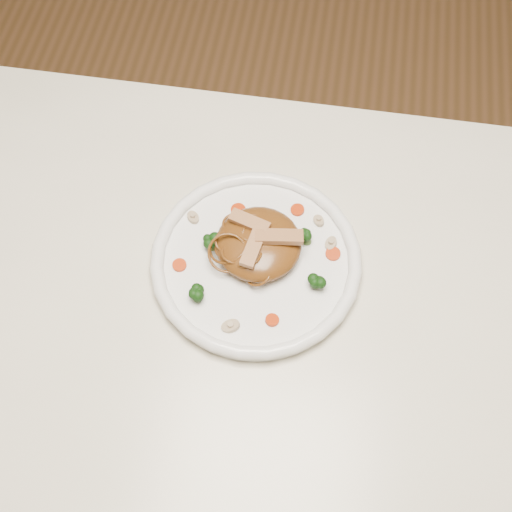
# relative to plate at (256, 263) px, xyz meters

# --- Properties ---
(ground) EXTENTS (4.00, 4.00, 0.00)m
(ground) POSITION_rel_plate_xyz_m (0.02, -0.08, -0.76)
(ground) COLOR #55391D
(ground) RESTS_ON ground
(table) EXTENTS (1.20, 0.80, 0.75)m
(table) POSITION_rel_plate_xyz_m (0.02, -0.08, -0.11)
(table) COLOR beige
(table) RESTS_ON ground
(plate) EXTENTS (0.39, 0.39, 0.02)m
(plate) POSITION_rel_plate_xyz_m (0.00, 0.00, 0.00)
(plate) COLOR white
(plate) RESTS_ON table
(noodle_mound) EXTENTS (0.13, 0.13, 0.04)m
(noodle_mound) POSITION_rel_plate_xyz_m (0.00, 0.02, 0.03)
(noodle_mound) COLOR #5F3912
(noodle_mound) RESTS_ON plate
(chicken_a) EXTENTS (0.07, 0.03, 0.01)m
(chicken_a) POSITION_rel_plate_xyz_m (0.03, 0.02, 0.05)
(chicken_a) COLOR tan
(chicken_a) RESTS_ON noodle_mound
(chicken_b) EXTENTS (0.06, 0.04, 0.01)m
(chicken_b) POSITION_rel_plate_xyz_m (-0.02, 0.04, 0.05)
(chicken_b) COLOR tan
(chicken_b) RESTS_ON noodle_mound
(chicken_c) EXTENTS (0.03, 0.07, 0.01)m
(chicken_c) POSITION_rel_plate_xyz_m (-0.00, -0.00, 0.05)
(chicken_c) COLOR tan
(chicken_c) RESTS_ON noodle_mound
(broccoli_0) EXTENTS (0.03, 0.03, 0.03)m
(broccoli_0) POSITION_rel_plate_xyz_m (0.07, 0.04, 0.02)
(broccoli_0) COLOR #12330A
(broccoli_0) RESTS_ON plate
(broccoli_1) EXTENTS (0.03, 0.03, 0.03)m
(broccoli_1) POSITION_rel_plate_xyz_m (-0.07, 0.01, 0.02)
(broccoli_1) COLOR #12330A
(broccoli_1) RESTS_ON plate
(broccoli_2) EXTENTS (0.03, 0.03, 0.03)m
(broccoli_2) POSITION_rel_plate_xyz_m (-0.07, -0.07, 0.02)
(broccoli_2) COLOR #12330A
(broccoli_2) RESTS_ON plate
(broccoli_3) EXTENTS (0.04, 0.04, 0.03)m
(broccoli_3) POSITION_rel_plate_xyz_m (0.09, -0.03, 0.02)
(broccoli_3) COLOR #12330A
(broccoli_3) RESTS_ON plate
(carrot_0) EXTENTS (0.03, 0.03, 0.00)m
(carrot_0) POSITION_rel_plate_xyz_m (0.05, 0.09, 0.01)
(carrot_0) COLOR #B22C06
(carrot_0) RESTS_ON plate
(carrot_1) EXTENTS (0.02, 0.02, 0.00)m
(carrot_1) POSITION_rel_plate_xyz_m (-0.11, -0.03, 0.01)
(carrot_1) COLOR #B22C06
(carrot_1) RESTS_ON plate
(carrot_2) EXTENTS (0.03, 0.03, 0.00)m
(carrot_2) POSITION_rel_plate_xyz_m (0.11, 0.03, 0.01)
(carrot_2) COLOR #B22C06
(carrot_2) RESTS_ON plate
(carrot_3) EXTENTS (0.03, 0.03, 0.00)m
(carrot_3) POSITION_rel_plate_xyz_m (-0.04, 0.08, 0.01)
(carrot_3) COLOR #B22C06
(carrot_3) RESTS_ON plate
(carrot_4) EXTENTS (0.02, 0.02, 0.00)m
(carrot_4) POSITION_rel_plate_xyz_m (0.04, -0.09, 0.01)
(carrot_4) COLOR #B22C06
(carrot_4) RESTS_ON plate
(mushroom_0) EXTENTS (0.04, 0.04, 0.01)m
(mushroom_0) POSITION_rel_plate_xyz_m (-0.02, -0.11, 0.01)
(mushroom_0) COLOR beige
(mushroom_0) RESTS_ON plate
(mushroom_1) EXTENTS (0.03, 0.03, 0.01)m
(mushroom_1) POSITION_rel_plate_xyz_m (0.10, 0.04, 0.01)
(mushroom_1) COLOR beige
(mushroom_1) RESTS_ON plate
(mushroom_2) EXTENTS (0.03, 0.03, 0.01)m
(mushroom_2) POSITION_rel_plate_xyz_m (-0.10, 0.06, 0.01)
(mushroom_2) COLOR beige
(mushroom_2) RESTS_ON plate
(mushroom_3) EXTENTS (0.03, 0.03, 0.01)m
(mushroom_3) POSITION_rel_plate_xyz_m (0.08, 0.08, 0.01)
(mushroom_3) COLOR beige
(mushroom_3) RESTS_ON plate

